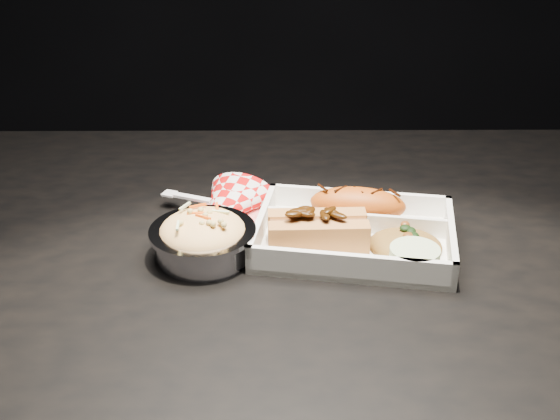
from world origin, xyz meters
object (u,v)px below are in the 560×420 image
object	(u,v)px
napkin_fork	(227,207)
food_tray	(354,238)
foil_coleslaw_cup	(203,237)
fried_pastry	(358,204)
hotdog	(318,230)
dining_table	(328,296)

from	to	relation	value
napkin_fork	food_tray	bearing A→B (deg)	-2.38
food_tray	foil_coleslaw_cup	bearing A→B (deg)	-161.54
fried_pastry	foil_coleslaw_cup	world-z (taller)	foil_coleslaw_cup
fried_pastry	napkin_fork	xyz separation A→B (m)	(-0.18, 0.02, -0.01)
food_tray	napkin_fork	xyz separation A→B (m)	(-0.17, 0.08, 0.01)
food_tray	hotdog	world-z (taller)	hotdog
foil_coleslaw_cup	napkin_fork	bearing A→B (deg)	77.89
food_tray	fried_pastry	distance (m)	0.06
napkin_fork	hotdog	bearing A→B (deg)	-16.43
food_tray	fried_pastry	bearing A→B (deg)	90.00
fried_pastry	napkin_fork	size ratio (longest dim) A/B	0.76
foil_coleslaw_cup	hotdog	bearing A→B (deg)	4.39
food_tray	napkin_fork	size ratio (longest dim) A/B	1.62
hotdog	dining_table	bearing A→B (deg)	57.92
fried_pastry	napkin_fork	bearing A→B (deg)	172.88
dining_table	napkin_fork	size ratio (longest dim) A/B	7.02
dining_table	food_tray	distance (m)	0.11
hotdog	foil_coleslaw_cup	size ratio (longest dim) A/B	0.95
hotdog	napkin_fork	world-z (taller)	napkin_fork
fried_pastry	hotdog	xyz separation A→B (m)	(-0.06, -0.07, 0.00)
dining_table	fried_pastry	size ratio (longest dim) A/B	9.26
foil_coleslaw_cup	napkin_fork	xyz separation A→B (m)	(0.02, 0.11, -0.01)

